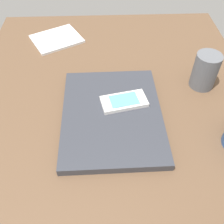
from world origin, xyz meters
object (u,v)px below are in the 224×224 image
at_px(laptop_closed, 112,115).
at_px(notepad, 57,39).
at_px(pen_cup, 205,71).
at_px(cell_phone_on_laptop, 124,101).

height_order(laptop_closed, notepad, laptop_closed).
xyz_separation_m(laptop_closed, pen_cup, (0.11, -0.26, 0.04)).
bearing_deg(notepad, pen_cup, -148.70).
bearing_deg(notepad, cell_phone_on_laptop, -176.66).
distance_m(notepad, pen_cup, 0.51).
relative_size(laptop_closed, pen_cup, 3.16).
bearing_deg(pen_cup, cell_phone_on_laptop, 110.14).
xyz_separation_m(laptop_closed, cell_phone_on_laptop, (0.03, -0.03, 0.02)).
xyz_separation_m(notepad, pen_cup, (-0.25, -0.44, 0.05)).
distance_m(cell_phone_on_laptop, notepad, 0.40).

